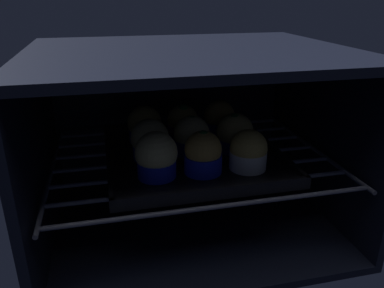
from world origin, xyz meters
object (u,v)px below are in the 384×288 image
Objects in this scene: muffin_row0_col2 at (248,152)px; muffin_row2_col0 at (145,126)px; baking_tray at (192,156)px; muffin_row1_col1 at (193,137)px; muffin_row1_col2 at (235,134)px; muffin_row2_col1 at (183,123)px; muffin_row1_col0 at (150,141)px; muffin_row0_col1 at (202,154)px; muffin_row2_col2 at (219,120)px; muffin_row0_col0 at (156,157)px.

muffin_row0_col2 is 0.95× the size of muffin_row2_col0.
muffin_row1_col1 is at bearing 29.34° from baking_tray.
muffin_row1_col2 is at bearing -28.17° from muffin_row2_col0.
muffin_row2_col1 is at bearing 115.39° from muffin_row0_col2.
muffin_row2_col0 is at bearing 89.87° from muffin_row1_col0.
muffin_row2_col0 is at bearing 115.01° from muffin_row0_col1.
muffin_row1_col0 is at bearing -179.71° from muffin_row1_col2.
muffin_row0_col1 is 12.12cm from muffin_row1_col2.
muffin_row1_col0 and muffin_row2_col0 have the same top height.
baking_tray is 4.27× the size of muffin_row0_col1.
muffin_row0_col1 is 0.99× the size of muffin_row1_col2.
muffin_row1_col1 is (0.29, 0.16, 3.97)cm from baking_tray.
muffin_row2_col2 is (-0.51, 9.01, 0.21)cm from muffin_row1_col2.
muffin_row2_col2 is at bearing 90.26° from muffin_row0_col2.
muffin_row0_col0 is at bearing -89.93° from muffin_row2_col0.
muffin_row2_col2 is (16.52, 9.09, 0.10)cm from muffin_row1_col0.
baking_tray is 4.21× the size of muffin_row1_col2.
baking_tray is at bearing -133.41° from muffin_row2_col2.
baking_tray is at bearing -46.87° from muffin_row2_col0.
muffin_row2_col1 is (0.17, 17.25, -0.12)cm from muffin_row0_col1.
muffin_row1_col1 is at bearing -87.94° from muffin_row2_col1.
baking_tray is at bearing -89.89° from muffin_row2_col1.
muffin_row2_col2 is (16.48, 17.04, -0.09)cm from muffin_row0_col0.
muffin_row2_col0 is at bearing 133.13° from baking_tray.
muffin_row1_col0 is 0.99× the size of muffin_row1_col2.
muffin_row2_col1 is at bearing 179.64° from muffin_row2_col2.
muffin_row0_col2 is at bearing -89.74° from muffin_row2_col2.
muffin_row0_col1 reaches higher than baking_tray.
muffin_row1_col0 is at bearing 153.09° from muffin_row0_col2.
muffin_row0_col1 is 19.15cm from muffin_row2_col2.
muffin_row2_col2 is at bearing 63.88° from muffin_row0_col1.
baking_tray is 4.32× the size of muffin_row1_col1.
muffin_row1_col2 reaches higher than muffin_row0_col2.
baking_tray is 9.22cm from muffin_row1_col0.
muffin_row2_col2 is at bearing -0.35° from muffin_row2_col0.
muffin_row1_col2 is (8.46, -0.46, -0.05)cm from muffin_row1_col1.
muffin_row0_col2 is 0.93× the size of muffin_row2_col2.
muffin_row1_col2 is (8.94, 8.19, -0.11)cm from muffin_row0_col1.
muffin_row1_col2 is at bearing -45.93° from muffin_row2_col1.
muffin_row0_col1 is at bearing -116.12° from muffin_row2_col2.
muffin_row1_col2 and muffin_row2_col2 have the same top height.
muffin_row0_col0 is 1.05× the size of muffin_row0_col1.
muffin_row1_col1 is at bearing 44.87° from muffin_row0_col0.
muffin_row1_col0 is 17.03cm from muffin_row1_col2.
muffin_row0_col0 is 18.79cm from muffin_row1_col2.
muffin_row0_col0 reaches higher than muffin_row1_col0.
muffin_row1_col0 is 1.01× the size of muffin_row2_col0.
muffin_row0_col0 is 16.58cm from muffin_row0_col2.
muffin_row1_col0 is at bearing -177.39° from baking_tray.
baking_tray is 12.68cm from muffin_row0_col2.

